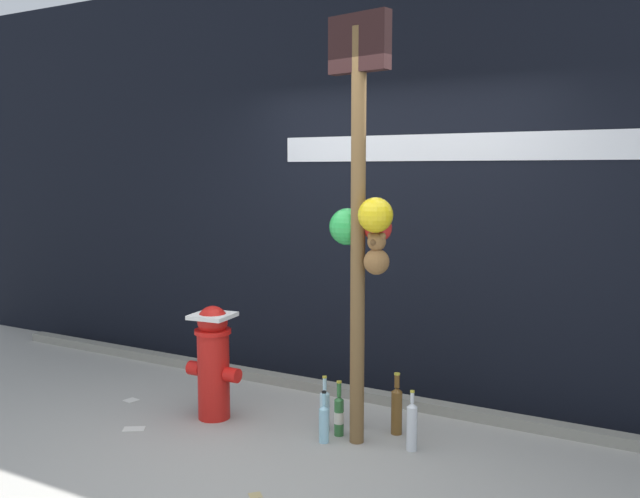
{
  "coord_description": "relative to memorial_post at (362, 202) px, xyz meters",
  "views": [
    {
      "loc": [
        2.17,
        -3.53,
        1.8
      ],
      "look_at": [
        -0.08,
        0.42,
        1.28
      ],
      "focal_mm": 38.72,
      "sensor_mm": 36.0,
      "label": 1
    }
  ],
  "objects": [
    {
      "name": "litter_0",
      "position": [
        -0.17,
        -0.97,
        -1.59
      ],
      "size": [
        0.1,
        0.1,
        0.01
      ],
      "primitive_type": "cube",
      "rotation": [
        0.0,
        0.0,
        0.84
      ],
      "color": "tan",
      "rests_on": "ground_plane"
    },
    {
      "name": "bottle_5",
      "position": [
        0.35,
        0.04,
        -1.43
      ],
      "size": [
        0.07,
        0.07,
        0.4
      ],
      "color": "silver",
      "rests_on": "ground_plane"
    },
    {
      "name": "bottle_3",
      "position": [
        0.15,
        0.25,
        -1.42
      ],
      "size": [
        0.08,
        0.08,
        0.43
      ],
      "color": "brown",
      "rests_on": "ground_plane"
    },
    {
      "name": "bottle_1",
      "position": [
        -0.14,
        0.24,
        -1.44
      ],
      "size": [
        0.06,
        0.06,
        0.38
      ],
      "color": "silver",
      "rests_on": "ground_plane"
    },
    {
      "name": "bottle_4",
      "position": [
        -0.31,
        0.07,
        -1.44
      ],
      "size": [
        0.07,
        0.07,
        0.38
      ],
      "color": "#B2DBEA",
      "rests_on": "ground_plane"
    },
    {
      "name": "bottle_0",
      "position": [
        -0.18,
        0.03,
        -1.45
      ],
      "size": [
        0.07,
        0.07,
        0.38
      ],
      "color": "#337038",
      "rests_on": "ground_plane"
    },
    {
      "name": "litter_2",
      "position": [
        -1.47,
        -0.58,
        -1.59
      ],
      "size": [
        0.17,
        0.16,
        0.01
      ],
      "primitive_type": "cube",
      "rotation": [
        0.0,
        0.0,
        0.6
      ],
      "color": "silver",
      "rests_on": "ground_plane"
    },
    {
      "name": "fire_hydrant",
      "position": [
        -1.12,
        -0.13,
        -1.16
      ],
      "size": [
        0.44,
        0.31,
        0.83
      ],
      "color": "red",
      "rests_on": "ground_plane"
    },
    {
      "name": "building_wall",
      "position": [
        -0.22,
        1.14,
        0.14
      ],
      "size": [
        10.0,
        0.21,
        3.47
      ],
      "color": "black",
      "rests_on": "ground_plane"
    },
    {
      "name": "memorial_post",
      "position": [
        0.0,
        0.0,
        0.0
      ],
      "size": [
        0.49,
        0.36,
        2.77
      ],
      "color": "brown",
      "rests_on": "ground_plane"
    },
    {
      "name": "curb_strip",
      "position": [
        -0.22,
        0.78,
        -1.55
      ],
      "size": [
        8.0,
        0.12,
        0.08
      ],
      "primitive_type": "cube",
      "color": "gray",
      "rests_on": "ground_plane"
    },
    {
      "name": "ground_plane",
      "position": [
        -0.22,
        -0.43,
        -1.59
      ],
      "size": [
        14.0,
        14.0,
        0.0
      ],
      "primitive_type": "plane",
      "color": "#9E9B93"
    },
    {
      "name": "litter_1",
      "position": [
        -1.93,
        -0.15,
        -1.59
      ],
      "size": [
        0.11,
        0.11,
        0.01
      ],
      "primitive_type": "cube",
      "rotation": [
        0.0,
        0.0,
        3.0
      ],
      "color": "silver",
      "rests_on": "ground_plane"
    },
    {
      "name": "bottle_2",
      "position": [
        -0.21,
        -0.13,
        -1.45
      ],
      "size": [
        0.07,
        0.07,
        0.35
      ],
      "color": "#93CCE0",
      "rests_on": "ground_plane"
    }
  ]
}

